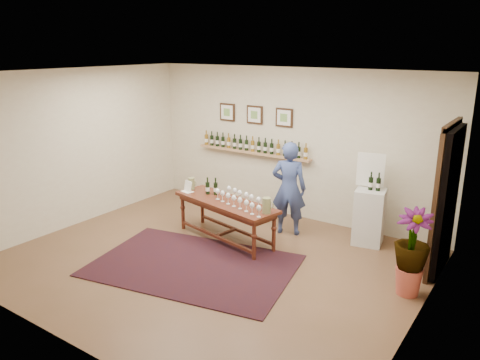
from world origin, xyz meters
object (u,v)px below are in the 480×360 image
Objects in this scene: tasting_table at (226,207)px; potted_plant at (411,252)px; person at (289,188)px; display_pedestal at (369,217)px.

potted_plant is at bearing 10.16° from tasting_table.
tasting_table is at bearing 31.06° from person.
person reaches higher than potted_plant.
person is at bearing 157.73° from potted_plant.
tasting_table is 2.21× the size of display_pedestal.
potted_plant reaches higher than tasting_table.
tasting_table is 1.25× the size of person.
tasting_table is at bearing -149.02° from display_pedestal.
display_pedestal is 0.57× the size of person.
person is at bearing -164.33° from display_pedestal.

